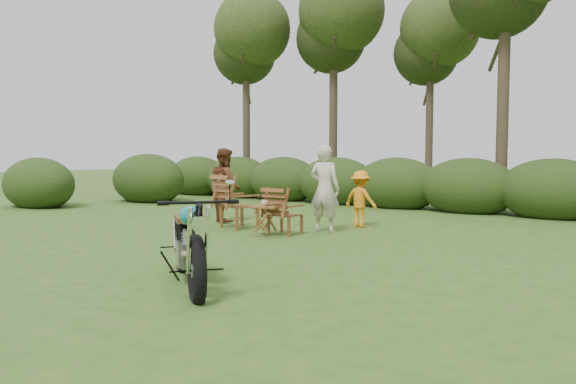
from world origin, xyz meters
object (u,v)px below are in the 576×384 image
Objects in this scene: cup at (265,203)px; lawn_chair_left at (239,228)px; child at (360,227)px; adult_a at (325,232)px; lawn_chair_right at (285,234)px; adult_b at (226,222)px; side_table at (266,221)px; motorcycle at (189,283)px.

lawn_chair_left is at bearing 157.53° from cup.
adult_a is at bearing 83.57° from child.
cup is at bearing 72.98° from child.
lawn_chair_left reaches higher than lawn_chair_right.
lawn_chair_right is at bearing 57.85° from cup.
adult_a is (0.40, 0.71, 0.00)m from lawn_chair_right.
adult_a is 1.03× the size of adult_b.
lawn_chair_left is 1.76m from adult_a.
side_table is 0.33m from cup.
adult_a is (-1.16, 4.47, 0.00)m from motorcycle.
side_table is at bearing 55.12° from adult_a.
lawn_chair_left is at bearing -176.80° from adult_b.
lawn_chair_left is 0.66× the size of adult_b.
lawn_chair_right is 0.49m from side_table.
side_table is at bearing 152.76° from motorcycle.
child is at bearing -107.92° from adult_a.
adult_a reaches higher than side_table.
adult_b is (-2.61, -0.03, 0.00)m from adult_a.
adult_a is (0.56, 1.08, -0.27)m from side_table.
adult_b is (-3.77, 4.45, 0.00)m from motorcycle.
side_table is at bearing 74.40° from child.
motorcycle reaches higher than child.
lawn_chair_left is at bearing 45.49° from child.
lawn_chair_left is at bearing 12.66° from adult_a.
adult_b is (-0.96, 0.58, 0.00)m from lawn_chair_left.
motorcycle is at bearing 164.76° from adult_b.
motorcycle is 1.88× the size of child.
motorcycle is at bearing 96.92° from adult_a.
child is (0.58, 1.74, 0.00)m from lawn_chair_right.
motorcycle is 4.07m from lawn_chair_right.
adult_b reaches higher than cup.
adult_a is at bearing -120.21° from lawn_chair_right.
lawn_chair_right is at bearing -162.79° from adult_b.
adult_b is at bearing 24.43° from child.
cup is 2.29m from child.
adult_b reaches higher than lawn_chair_right.
cup reaches higher than side_table.
cup reaches higher than child.
lawn_chair_left is 1.12m from adult_b.
child is at bearing 70.50° from side_table.
motorcycle is 3.81m from side_table.
side_table is 0.34× the size of adult_b.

